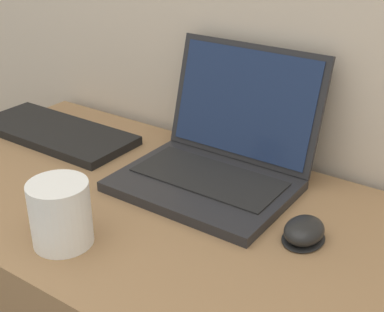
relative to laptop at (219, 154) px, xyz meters
name	(u,v)px	position (x,y,z in m)	size (l,w,h in m)	color
laptop	(219,154)	(0.00, 0.00, 0.00)	(0.33, 0.31, 0.25)	#232326
drink_cup	(60,213)	(-0.09, -0.33, 0.00)	(0.10, 0.10, 0.11)	white
computer_mouse	(304,232)	(0.23, -0.10, -0.04)	(0.07, 0.09, 0.04)	black
external_keyboard	(56,132)	(-0.43, -0.04, -0.05)	(0.40, 0.17, 0.02)	black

